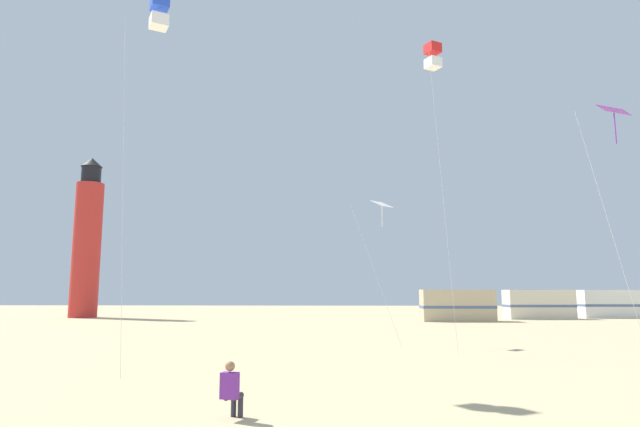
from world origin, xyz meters
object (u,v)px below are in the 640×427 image
(kite_box_scarlet, at_px, (433,57))
(kite_box_blue, at_px, (159,13))
(kite_diamond_white, at_px, (381,209))
(lighthouse_distant, at_px, (87,241))
(kite_diamond_violet, at_px, (614,120))
(rv_van_tan, at_px, (457,305))
(rv_van_white, at_px, (613,304))
(rv_van_cream, at_px, (539,304))
(kite_flyer_standing, at_px, (231,388))

(kite_box_scarlet, bearing_deg, kite_box_blue, -151.52)
(kite_diamond_white, height_order, lighthouse_distant, lighthouse_distant)
(kite_diamond_violet, xyz_separation_m, kite_box_blue, (-15.80, -0.62, 3.92))
(kite_diamond_white, bearing_deg, rv_van_tan, 69.23)
(kite_diamond_white, xyz_separation_m, rv_van_white, (25.32, 28.76, -5.47))
(lighthouse_distant, height_order, rv_van_white, lighthouse_distant)
(kite_box_scarlet, distance_m, kite_box_blue, 12.10)
(rv_van_tan, height_order, rv_van_white, same)
(kite_diamond_white, relative_size, rv_van_white, 1.13)
(rv_van_cream, bearing_deg, lighthouse_distant, 175.27)
(kite_diamond_violet, height_order, kite_box_blue, kite_box_blue)
(kite_flyer_standing, xyz_separation_m, kite_box_scarlet, (6.44, 12.13, 12.53))
(kite_box_scarlet, height_order, rv_van_white, kite_box_scarlet)
(rv_van_tan, xyz_separation_m, rv_van_white, (17.10, 7.11, 0.00))
(kite_diamond_violet, relative_size, rv_van_cream, 1.37)
(kite_diamond_violet, distance_m, rv_van_tan, 32.05)
(kite_diamond_violet, bearing_deg, rv_van_cream, 74.80)
(kite_diamond_violet, distance_m, rv_van_white, 42.96)
(kite_flyer_standing, relative_size, rv_van_tan, 0.18)
(kite_diamond_violet, bearing_deg, rv_van_tan, 88.33)
(rv_van_white, bearing_deg, kite_flyer_standing, -122.64)
(kite_box_blue, relative_size, rv_van_cream, 1.97)
(kite_box_scarlet, distance_m, rv_van_tan, 29.28)
(kite_box_blue, distance_m, lighthouse_distant, 42.90)
(kite_diamond_white, bearing_deg, lighthouse_distant, 136.43)
(kite_diamond_white, bearing_deg, kite_flyer_standing, -104.61)
(kite_diamond_white, relative_size, rv_van_cream, 1.11)
(kite_box_scarlet, xyz_separation_m, lighthouse_distant, (-30.85, 31.79, -5.31))
(kite_flyer_standing, height_order, rv_van_tan, rv_van_tan)
(kite_box_scarlet, relative_size, kite_diamond_violet, 1.53)
(kite_diamond_violet, xyz_separation_m, rv_van_white, (18.02, 38.37, -7.04))
(kite_diamond_white, relative_size, kite_box_blue, 0.57)
(kite_diamond_white, height_order, rv_van_cream, kite_diamond_white)
(lighthouse_distant, bearing_deg, kite_diamond_white, -43.57)
(lighthouse_distant, xyz_separation_m, rv_van_tan, (36.95, -5.68, -6.45))
(kite_diamond_violet, height_order, rv_van_white, kite_diamond_violet)
(kite_flyer_standing, bearing_deg, kite_diamond_violet, -132.32)
(kite_diamond_white, bearing_deg, rv_van_white, 48.65)
(kite_box_blue, bearing_deg, kite_box_scarlet, 28.48)
(kite_box_blue, xyz_separation_m, lighthouse_distant, (-20.23, 37.55, -4.51))
(kite_flyer_standing, height_order, lighthouse_distant, lighthouse_distant)
(lighthouse_distant, xyz_separation_m, rv_van_white, (54.05, 1.43, -6.45))
(kite_diamond_white, bearing_deg, kite_diamond_violet, -52.75)
(kite_flyer_standing, distance_m, kite_diamond_violet, 15.65)
(kite_diamond_white, height_order, rv_van_tan, kite_diamond_white)
(lighthouse_distant, bearing_deg, kite_diamond_violet, -45.71)
(kite_box_blue, bearing_deg, lighthouse_distant, 118.32)
(lighthouse_distant, bearing_deg, kite_flyer_standing, -60.94)
(kite_flyer_standing, height_order, rv_van_white, rv_van_white)
(rv_van_cream, bearing_deg, kite_box_scarlet, -119.33)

